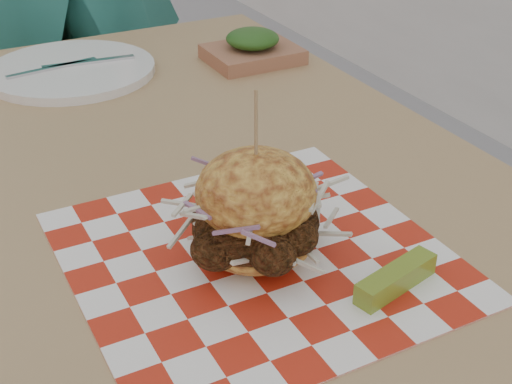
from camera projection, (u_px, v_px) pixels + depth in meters
The scene contains 7 objects.
patio_table at pixel (171, 243), 0.88m from camera, with size 0.80×1.20×0.75m.
patio_chair at pixel (3, 67), 1.75m from camera, with size 0.51×0.51×0.95m.
paper_liner at pixel (256, 255), 0.72m from camera, with size 0.36×0.36×0.00m, color red.
sandwich at pixel (256, 213), 0.69m from camera, with size 0.16×0.16×0.18m.
pickle_spear at pixel (396, 279), 0.67m from camera, with size 0.10×0.02×0.02m, color olive.
place_setting at pixel (71, 70), 1.16m from camera, with size 0.27×0.27×0.02m.
kraft_tray at pixel (253, 49), 1.20m from camera, with size 0.15×0.12×0.06m.
Camera 1 is at (0.10, -0.60, 1.17)m, focal length 50.00 mm.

